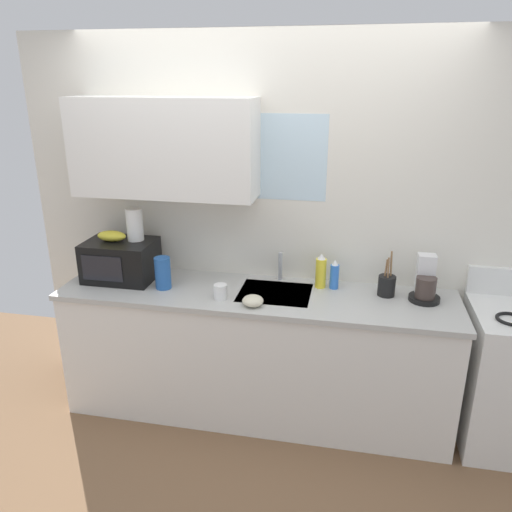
% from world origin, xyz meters
% --- Properties ---
extents(kitchen_wall_assembly, '(3.34, 0.42, 2.50)m').
position_xyz_m(kitchen_wall_assembly, '(-0.14, 0.30, 1.37)').
color(kitchen_wall_assembly, silver).
rests_on(kitchen_wall_assembly, ground).
extents(counter_unit, '(2.57, 0.63, 0.90)m').
position_xyz_m(counter_unit, '(0.00, 0.00, 0.46)').
color(counter_unit, white).
rests_on(counter_unit, ground).
extents(sink_faucet, '(0.03, 0.03, 0.20)m').
position_xyz_m(sink_faucet, '(0.12, 0.24, 1.00)').
color(sink_faucet, '#B2B5BA').
rests_on(sink_faucet, counter_unit).
extents(microwave, '(0.46, 0.35, 0.27)m').
position_xyz_m(microwave, '(-0.95, 0.05, 1.04)').
color(microwave, black).
rests_on(microwave, counter_unit).
extents(banana_bunch, '(0.20, 0.11, 0.07)m').
position_xyz_m(banana_bunch, '(-1.00, 0.05, 1.20)').
color(banana_bunch, gold).
rests_on(banana_bunch, microwave).
extents(paper_towel_roll, '(0.11, 0.11, 0.22)m').
position_xyz_m(paper_towel_roll, '(-0.85, 0.10, 1.28)').
color(paper_towel_roll, white).
rests_on(paper_towel_roll, microwave).
extents(coffee_maker, '(0.19, 0.21, 0.28)m').
position_xyz_m(coffee_maker, '(1.05, 0.11, 1.00)').
color(coffee_maker, black).
rests_on(coffee_maker, counter_unit).
extents(dish_soap_bottle_yellow, '(0.07, 0.07, 0.23)m').
position_xyz_m(dish_soap_bottle_yellow, '(0.40, 0.17, 1.01)').
color(dish_soap_bottle_yellow, yellow).
rests_on(dish_soap_bottle_yellow, counter_unit).
extents(dish_soap_bottle_blue, '(0.06, 0.06, 0.20)m').
position_xyz_m(dish_soap_bottle_blue, '(0.49, 0.17, 0.99)').
color(dish_soap_bottle_blue, blue).
rests_on(dish_soap_bottle_blue, counter_unit).
extents(cereal_canister, '(0.10, 0.10, 0.21)m').
position_xyz_m(cereal_canister, '(-0.61, -0.05, 1.01)').
color(cereal_canister, '#2659A5').
rests_on(cereal_canister, counter_unit).
extents(mug_white, '(0.08, 0.08, 0.09)m').
position_xyz_m(mug_white, '(-0.20, -0.14, 0.95)').
color(mug_white, white).
rests_on(mug_white, counter_unit).
extents(utensil_crock, '(0.11, 0.11, 0.30)m').
position_xyz_m(utensil_crock, '(0.82, 0.12, 0.97)').
color(utensil_crock, black).
rests_on(utensil_crock, counter_unit).
extents(small_bowl, '(0.13, 0.13, 0.06)m').
position_xyz_m(small_bowl, '(0.02, -0.20, 0.93)').
color(small_bowl, beige).
rests_on(small_bowl, counter_unit).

